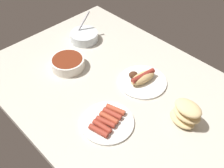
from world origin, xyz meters
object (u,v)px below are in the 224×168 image
(plate_hotdog_assembled, at_px, (142,79))
(plate_sausages, at_px, (107,121))
(bowl_coleslaw, at_px, (84,36))
(bowl_chili, at_px, (68,63))
(bread_stack, at_px, (186,114))

(plate_hotdog_assembled, bearing_deg, plate_sausages, 101.99)
(plate_hotdog_assembled, height_order, bowl_coleslaw, bowl_coleslaw)
(bowl_coleslaw, bearing_deg, bowl_chili, 120.23)
(plate_sausages, bearing_deg, bowl_coleslaw, -30.91)
(plate_hotdog_assembled, height_order, bread_stack, bread_stack)
(bread_stack, xyz_separation_m, bowl_coleslaw, (0.73, -0.08, -0.03))
(bread_stack, distance_m, bowl_coleslaw, 0.74)
(plate_hotdog_assembled, bearing_deg, bowl_coleslaw, -2.98)
(plate_sausages, bearing_deg, bowl_chili, -14.22)
(bread_stack, height_order, bowl_coleslaw, bowl_coleslaw)
(plate_sausages, bearing_deg, bread_stack, -133.15)
(plate_sausages, height_order, bread_stack, bread_stack)
(plate_hotdog_assembled, relative_size, plate_sausages, 1.04)
(bowl_chili, bearing_deg, bowl_coleslaw, -59.77)
(bowl_chili, distance_m, bowl_coleslaw, 0.24)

